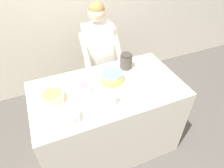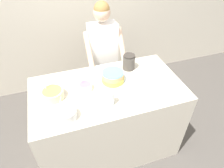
% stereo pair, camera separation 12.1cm
% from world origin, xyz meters
% --- Properties ---
extents(wall_back, '(10.00, 0.05, 2.60)m').
position_xyz_m(wall_back, '(0.00, 1.86, 1.30)').
color(wall_back, beige).
rests_on(wall_back, ground_plane).
extents(counter, '(1.53, 0.84, 0.96)m').
position_xyz_m(counter, '(0.00, 0.42, 0.48)').
color(counter, beige).
rests_on(counter, ground_plane).
extents(person_baker, '(0.46, 0.44, 1.60)m').
position_xyz_m(person_baker, '(0.14, 1.05, 0.99)').
color(person_baker, '#2D2D38').
rests_on(person_baker, ground_plane).
extents(cake, '(0.34, 0.34, 0.13)m').
position_xyz_m(cake, '(0.08, 0.50, 1.01)').
color(cake, silver).
rests_on(cake, counter).
extents(frosting_bowl_purple, '(0.13, 0.13, 0.19)m').
position_xyz_m(frosting_bowl_purple, '(-0.22, 0.47, 0.99)').
color(frosting_bowl_purple, white).
rests_on(frosting_bowl_purple, counter).
extents(frosting_bowl_pink, '(0.18, 0.18, 0.18)m').
position_xyz_m(frosting_bowl_pink, '(-0.45, 0.16, 1.00)').
color(frosting_bowl_pink, white).
rests_on(frosting_bowl_pink, counter).
extents(frosting_bowl_olive, '(0.21, 0.21, 0.18)m').
position_xyz_m(frosting_bowl_olive, '(-0.53, 0.45, 1.00)').
color(frosting_bowl_olive, beige).
rests_on(frosting_bowl_olive, counter).
extents(drinking_glass, '(0.07, 0.07, 0.14)m').
position_xyz_m(drinking_glass, '(-0.04, 0.19, 1.03)').
color(drinking_glass, silver).
rests_on(drinking_glass, counter).
extents(ceramic_plate, '(0.24, 0.24, 0.01)m').
position_xyz_m(ceramic_plate, '(0.44, 0.25, 0.96)').
color(ceramic_plate, silver).
rests_on(ceramic_plate, counter).
extents(stoneware_jar, '(0.14, 0.14, 0.17)m').
position_xyz_m(stoneware_jar, '(0.32, 0.67, 1.04)').
color(stoneware_jar, '#4C4742').
rests_on(stoneware_jar, counter).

